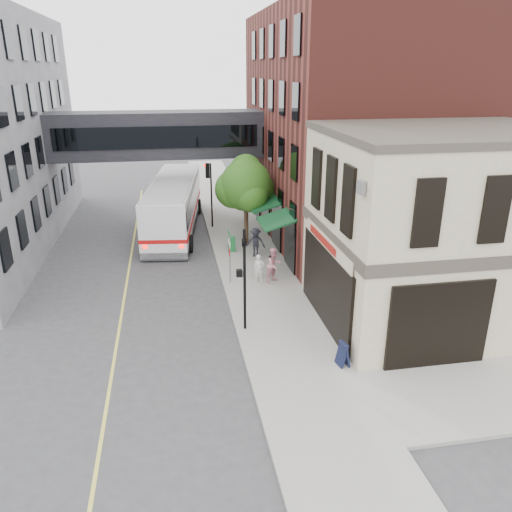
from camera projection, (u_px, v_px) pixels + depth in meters
name	position (u px, v px, depth m)	size (l,w,h in m)	color
ground	(243.00, 357.00, 19.72)	(120.00, 120.00, 0.00)	#38383A
sidewalk_main	(241.00, 240.00, 32.92)	(4.00, 60.00, 0.15)	gray
corner_building	(440.00, 228.00, 21.54)	(10.19, 8.12, 8.45)	beige
brick_building	(358.00, 128.00, 32.69)	(13.76, 18.00, 14.00)	#55211A
skyway_bridge	(158.00, 135.00, 33.51)	(14.00, 3.18, 3.00)	black
traffic_signal_near	(244.00, 268.00, 20.57)	(0.44, 0.22, 4.60)	black
traffic_signal_far	(209.00, 182.00, 34.24)	(0.53, 0.28, 4.50)	black
street_sign_pole	(230.00, 251.00, 25.55)	(0.08, 0.75, 3.00)	gray
street_tree	(245.00, 185.00, 30.87)	(3.80, 3.20, 5.60)	#382619
lane_marking	(129.00, 270.00, 28.11)	(0.12, 40.00, 0.01)	#D8CC4C
bus	(174.00, 203.00, 34.54)	(4.46, 13.07, 3.45)	white
pedestrian_a	(259.00, 268.00, 26.01)	(0.55, 0.36, 1.50)	silver
pedestrian_b	(274.00, 265.00, 25.96)	(0.91, 0.71, 1.87)	pink
pedestrian_c	(256.00, 242.00, 29.52)	(1.13, 0.65, 1.75)	black
newspaper_box	(232.00, 244.00, 30.52)	(0.45, 0.40, 0.90)	#155F28
sandwich_board	(343.00, 354.00, 18.74)	(0.35, 0.54, 0.96)	black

